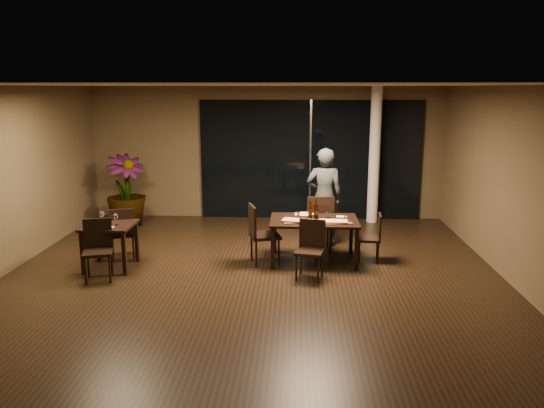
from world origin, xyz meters
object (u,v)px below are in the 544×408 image
at_px(chair_side_near, 98,246).
at_px(bottle_b, 317,212).
at_px(chair_main_right, 373,235).
at_px(side_table, 110,232).
at_px(main_table, 314,224).
at_px(diner, 324,197).
at_px(bottle_c, 316,208).
at_px(potted_plant, 126,190).
at_px(chair_main_far, 319,220).
at_px(chair_main_left, 260,231).
at_px(chair_main_near, 311,246).
at_px(chair_side_far, 122,231).
at_px(bottle_a, 310,210).

relative_size(chair_side_near, bottle_b, 3.67).
bearing_deg(chair_main_right, side_table, -77.21).
bearing_deg(main_table, diner, 77.98).
height_order(chair_side_near, bottle_c, bottle_c).
bearing_deg(side_table, bottle_c, 10.68).
bearing_deg(side_table, bottle_b, 8.97).
height_order(potted_plant, bottle_c, potted_plant).
height_order(chair_main_far, diner, diner).
distance_m(main_table, chair_main_left, 0.95).
bearing_deg(chair_main_near, potted_plant, 154.77).
bearing_deg(side_table, chair_side_far, 82.89).
distance_m(chair_main_left, chair_main_right, 1.97).
xyz_separation_m(main_table, chair_main_left, (-0.93, -0.16, -0.10)).
bearing_deg(main_table, chair_main_right, 3.32).
bearing_deg(chair_main_far, main_table, 73.43).
bearing_deg(side_table, main_table, 8.37).
distance_m(chair_main_right, bottle_a, 1.18).
bearing_deg(chair_main_right, main_table, -81.09).
xyz_separation_m(side_table, chair_main_right, (4.43, 0.56, -0.15)).
bearing_deg(chair_side_far, side_table, 64.48).
bearing_deg(chair_main_near, bottle_b, 94.62).
relative_size(potted_plant, bottle_b, 6.01).
bearing_deg(bottle_b, main_table, -135.37).
bearing_deg(chair_main_left, chair_side_far, 70.96).
bearing_deg(main_table, chair_main_far, 78.48).
relative_size(side_table, bottle_b, 3.10).
xyz_separation_m(chair_main_far, chair_side_far, (-3.46, -0.65, -0.07)).
bearing_deg(chair_side_far, chair_side_near, 67.16).
bearing_deg(chair_side_far, chair_main_far, 172.14).
bearing_deg(bottle_a, chair_main_left, -164.73).
relative_size(chair_main_right, chair_side_near, 0.89).
height_order(main_table, chair_side_near, chair_side_near).
xyz_separation_m(potted_plant, bottle_a, (3.94, -2.23, 0.13)).
bearing_deg(bottle_b, chair_main_left, -167.93).
xyz_separation_m(main_table, bottle_b, (0.04, 0.04, 0.20)).
bearing_deg(bottle_c, bottle_b, -82.77).
distance_m(chair_main_near, bottle_a, 0.92).
relative_size(side_table, bottle_a, 2.54).
height_order(chair_side_near, potted_plant, potted_plant).
relative_size(chair_main_far, chair_side_near, 1.11).
bearing_deg(side_table, bottle_a, 9.72).
distance_m(chair_main_near, chair_side_near, 3.36).
relative_size(bottle_a, bottle_c, 0.96).
bearing_deg(chair_side_near, main_table, 1.21).
relative_size(chair_side_near, bottle_a, 3.01).
distance_m(chair_side_near, bottle_c, 3.65).
height_order(chair_side_near, bottle_a, bottle_a).
distance_m(chair_main_far, bottle_a, 0.64).
bearing_deg(bottle_a, chair_main_right, -0.59).
bearing_deg(chair_side_near, potted_plant, 85.12).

